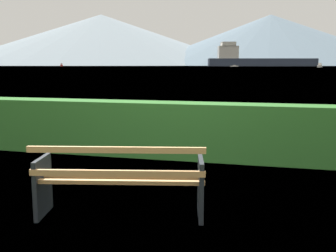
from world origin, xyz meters
TOP-DOWN VIEW (x-y plane):
  - ground_plane at (0.00, 0.00)m, footprint 1400.00×1400.00m
  - water_surface at (0.00, 306.36)m, footprint 620.00×620.00m
  - park_bench at (0.01, -0.06)m, footprint 1.96×0.94m
  - hedge_row at (0.00, 3.01)m, footprint 10.68×0.62m
  - cargo_ship_large at (-10.87, 313.29)m, footprint 82.39×31.64m
  - fishing_boat_near at (-20.79, 257.09)m, footprint 5.23×2.17m
  - sailboat_mid at (25.17, 207.50)m, footprint 3.27×7.54m
  - tender_far at (-138.64, 249.98)m, footprint 4.24×5.75m
  - distant_hills at (-90.93, 537.66)m, footprint 743.27×407.82m

SIDE VIEW (x-z plane):
  - ground_plane at x=0.00m, z-range 0.00..0.00m
  - water_surface at x=0.00m, z-range 0.00..0.00m
  - fishing_boat_near at x=-20.79m, z-range -0.13..0.93m
  - park_bench at x=0.01m, z-range 0.00..0.87m
  - hedge_row at x=0.00m, z-range 0.00..1.02m
  - sailboat_mid at x=25.17m, z-range -0.33..1.89m
  - tender_far at x=-138.64m, z-range -0.33..1.90m
  - cargo_ship_large at x=-10.87m, z-range -4.02..14.21m
  - distant_hills at x=-90.93m, z-range -1.94..67.48m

